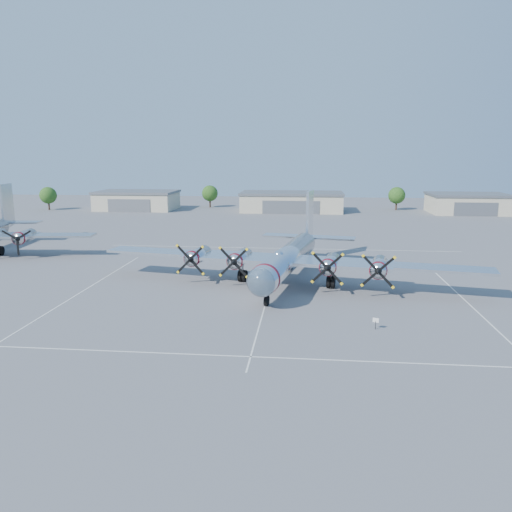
# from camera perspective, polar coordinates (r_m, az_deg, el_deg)

# --- Properties ---
(ground) EXTENTS (260.00, 260.00, 0.00)m
(ground) POSITION_cam_1_polar(r_m,az_deg,el_deg) (61.62, 1.67, -3.44)
(ground) COLOR #5C5C5E
(ground) RESTS_ON ground
(parking_lines) EXTENTS (60.00, 50.08, 0.01)m
(parking_lines) POSITION_cam_1_polar(r_m,az_deg,el_deg) (59.94, 1.55, -3.87)
(parking_lines) COLOR silver
(parking_lines) RESTS_ON ground
(hangar_west) EXTENTS (22.60, 14.60, 5.40)m
(hangar_west) POSITION_cam_1_polar(r_m,az_deg,el_deg) (150.24, -13.43, 6.23)
(hangar_west) COLOR #BFB298
(hangar_west) RESTS_ON ground
(hangar_center) EXTENTS (28.60, 14.60, 5.40)m
(hangar_center) POSITION_cam_1_polar(r_m,az_deg,el_deg) (142.01, 4.10, 6.22)
(hangar_center) COLOR #BFB298
(hangar_center) RESTS_ON ground
(hangar_east) EXTENTS (20.60, 14.60, 5.40)m
(hangar_east) POSITION_cam_1_polar(r_m,az_deg,el_deg) (148.54, 23.03, 5.57)
(hangar_east) COLOR #BFB298
(hangar_east) RESTS_ON ground
(tree_far_west) EXTENTS (4.80, 4.80, 6.64)m
(tree_far_west) POSITION_cam_1_polar(r_m,az_deg,el_deg) (156.58, -22.66, 6.41)
(tree_far_west) COLOR #382619
(tree_far_west) RESTS_ON ground
(tree_west) EXTENTS (4.80, 4.80, 6.64)m
(tree_west) POSITION_cam_1_polar(r_m,az_deg,el_deg) (152.65, -5.29, 7.14)
(tree_west) COLOR #382619
(tree_west) RESTS_ON ground
(tree_east) EXTENTS (4.80, 4.80, 6.64)m
(tree_east) POSITION_cam_1_polar(r_m,az_deg,el_deg) (150.06, 15.79, 6.68)
(tree_east) COLOR #382619
(tree_east) RESTS_ON ground
(main_bomber_b29) EXTENTS (52.85, 40.75, 10.56)m
(main_bomber_b29) POSITION_cam_1_polar(r_m,az_deg,el_deg) (64.19, 3.81, -2.84)
(main_bomber_b29) COLOR silver
(main_bomber_b29) RESTS_ON ground
(info_placard) EXTENTS (0.55, 0.26, 1.10)m
(info_placard) POSITION_cam_1_polar(r_m,az_deg,el_deg) (47.85, 13.52, -7.28)
(info_placard) COLOR black
(info_placard) RESTS_ON ground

